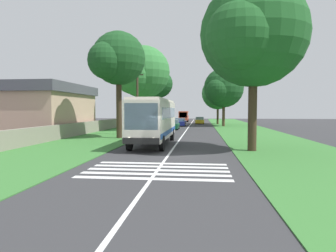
{
  "coord_description": "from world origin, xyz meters",
  "views": [
    {
      "loc": [
        -19.12,
        -2.05,
        2.88
      ],
      "look_at": [
        4.47,
        0.54,
        1.6
      ],
      "focal_mm": 32.23,
      "sensor_mm": 36.0,
      "label": 1
    }
  ],
  "objects_px": {
    "trailing_car_0": "(173,125)",
    "roadside_tree_right_1": "(223,89)",
    "roadside_tree_right_2": "(251,37)",
    "roadside_building": "(42,109)",
    "roadside_tree_left_0": "(158,85)",
    "coach_bus": "(154,119)",
    "roadside_tree_right_0": "(217,94)",
    "utility_pole": "(137,101)",
    "trailing_minibus_0": "(184,115)",
    "trailing_car_1": "(180,122)",
    "roadside_tree_left_1": "(117,60)",
    "roadside_tree_left_2": "(142,74)",
    "trailing_car_2": "(200,121)"
  },
  "relations": [
    {
      "from": "trailing_car_2",
      "to": "trailing_minibus_0",
      "type": "height_order",
      "value": "trailing_minibus_0"
    },
    {
      "from": "trailing_car_2",
      "to": "roadside_tree_left_1",
      "type": "relative_size",
      "value": 0.41
    },
    {
      "from": "roadside_tree_left_1",
      "to": "roadside_tree_left_2",
      "type": "distance_m",
      "value": 12.52
    },
    {
      "from": "roadside_tree_left_0",
      "to": "roadside_tree_right_2",
      "type": "distance_m",
      "value": 33.38
    },
    {
      "from": "roadside_tree_right_1",
      "to": "trailing_car_1",
      "type": "bearing_deg",
      "value": 93.66
    },
    {
      "from": "coach_bus",
      "to": "utility_pole",
      "type": "height_order",
      "value": "utility_pole"
    },
    {
      "from": "roadside_tree_right_0",
      "to": "roadside_tree_right_1",
      "type": "relative_size",
      "value": 0.92
    },
    {
      "from": "roadside_tree_right_2",
      "to": "roadside_building",
      "type": "height_order",
      "value": "roadside_tree_right_2"
    },
    {
      "from": "trailing_car_0",
      "to": "roadside_tree_right_1",
      "type": "relative_size",
      "value": 0.43
    },
    {
      "from": "roadside_tree_right_1",
      "to": "utility_pole",
      "type": "distance_m",
      "value": 22.64
    },
    {
      "from": "roadside_tree_left_0",
      "to": "roadside_tree_left_1",
      "type": "relative_size",
      "value": 0.93
    },
    {
      "from": "roadside_tree_right_2",
      "to": "roadside_tree_right_1",
      "type": "bearing_deg",
      "value": -0.68
    },
    {
      "from": "roadside_tree_left_1",
      "to": "coach_bus",
      "type": "bearing_deg",
      "value": -137.4
    },
    {
      "from": "roadside_tree_left_0",
      "to": "roadside_tree_right_2",
      "type": "height_order",
      "value": "roadside_tree_right_2"
    },
    {
      "from": "trailing_car_2",
      "to": "roadside_tree_left_2",
      "type": "height_order",
      "value": "roadside_tree_left_2"
    },
    {
      "from": "trailing_minibus_0",
      "to": "roadside_tree_right_2",
      "type": "height_order",
      "value": "roadside_tree_right_2"
    },
    {
      "from": "trailing_car_1",
      "to": "roadside_tree_left_2",
      "type": "height_order",
      "value": "roadside_tree_left_2"
    },
    {
      "from": "roadside_tree_left_1",
      "to": "roadside_tree_right_1",
      "type": "height_order",
      "value": "roadside_tree_left_1"
    },
    {
      "from": "coach_bus",
      "to": "utility_pole",
      "type": "distance_m",
      "value": 9.86
    },
    {
      "from": "roadside_tree_left_0",
      "to": "roadside_tree_left_2",
      "type": "height_order",
      "value": "roadside_tree_left_2"
    },
    {
      "from": "roadside_tree_left_1",
      "to": "roadside_tree_left_2",
      "type": "xyz_separation_m",
      "value": [
        12.52,
        -0.11,
        0.08
      ]
    },
    {
      "from": "trailing_car_1",
      "to": "roadside_tree_right_2",
      "type": "height_order",
      "value": "roadside_tree_right_2"
    },
    {
      "from": "trailing_car_2",
      "to": "roadside_tree_left_2",
      "type": "bearing_deg",
      "value": 158.26
    },
    {
      "from": "trailing_minibus_0",
      "to": "roadside_building",
      "type": "height_order",
      "value": "roadside_building"
    },
    {
      "from": "roadside_tree_left_2",
      "to": "trailing_car_1",
      "type": "bearing_deg",
      "value": -23.08
    },
    {
      "from": "coach_bus",
      "to": "roadside_tree_right_0",
      "type": "xyz_separation_m",
      "value": [
        36.01,
        -6.98,
        3.8
      ]
    },
    {
      "from": "trailing_car_1",
      "to": "roadside_tree_right_1",
      "type": "relative_size",
      "value": 0.43
    },
    {
      "from": "roadside_tree_right_2",
      "to": "utility_pole",
      "type": "xyz_separation_m",
      "value": [
        12.19,
        10.58,
        -3.98
      ]
    },
    {
      "from": "roadside_tree_left_2",
      "to": "utility_pole",
      "type": "bearing_deg",
      "value": -172.8
    },
    {
      "from": "trailing_car_1",
      "to": "trailing_minibus_0",
      "type": "bearing_deg",
      "value": 1.39
    },
    {
      "from": "trailing_car_0",
      "to": "roadside_tree_right_2",
      "type": "distance_m",
      "value": 24.73
    },
    {
      "from": "trailing_car_1",
      "to": "roadside_tree_left_0",
      "type": "bearing_deg",
      "value": 87.28
    },
    {
      "from": "trailing_minibus_0",
      "to": "roadside_tree_right_0",
      "type": "height_order",
      "value": "roadside_tree_right_0"
    },
    {
      "from": "roadside_tree_right_1",
      "to": "roadside_tree_right_2",
      "type": "bearing_deg",
      "value": 179.32
    },
    {
      "from": "trailing_car_1",
      "to": "roadside_tree_right_0",
      "type": "height_order",
      "value": "roadside_tree_right_0"
    },
    {
      "from": "roadside_building",
      "to": "roadside_tree_left_1",
      "type": "bearing_deg",
      "value": -110.14
    },
    {
      "from": "trailing_minibus_0",
      "to": "roadside_tree_right_1",
      "type": "relative_size",
      "value": 0.59
    },
    {
      "from": "roadside_tree_left_0",
      "to": "trailing_car_0",
      "type": "bearing_deg",
      "value": -159.41
    },
    {
      "from": "roadside_tree_right_1",
      "to": "roadside_tree_left_0",
      "type": "bearing_deg",
      "value": 91.46
    },
    {
      "from": "trailing_car_2",
      "to": "utility_pole",
      "type": "relative_size",
      "value": 0.58
    },
    {
      "from": "coach_bus",
      "to": "trailing_car_1",
      "type": "xyz_separation_m",
      "value": [
        28.27,
        -0.22,
        -1.48
      ]
    },
    {
      "from": "trailing_car_0",
      "to": "roadside_tree_left_0",
      "type": "height_order",
      "value": "roadside_tree_left_0"
    },
    {
      "from": "trailing_car_2",
      "to": "trailing_minibus_0",
      "type": "xyz_separation_m",
      "value": [
        9.86,
        3.82,
        0.88
      ]
    },
    {
      "from": "trailing_minibus_0",
      "to": "roadside_tree_left_2",
      "type": "height_order",
      "value": "roadside_tree_left_2"
    },
    {
      "from": "trailing_car_1",
      "to": "trailing_minibus_0",
      "type": "height_order",
      "value": "trailing_minibus_0"
    },
    {
      "from": "trailing_minibus_0",
      "to": "roadside_tree_right_0",
      "type": "bearing_deg",
      "value": -147.36
    },
    {
      "from": "coach_bus",
      "to": "utility_pole",
      "type": "xyz_separation_m",
      "value": [
        9.11,
        3.35,
        1.74
      ]
    },
    {
      "from": "utility_pole",
      "to": "trailing_car_0",
      "type": "bearing_deg",
      "value": -16.74
    },
    {
      "from": "roadside_tree_right_0",
      "to": "roadside_tree_left_1",
      "type": "bearing_deg",
      "value": 159.73
    },
    {
      "from": "roadside_tree_left_1",
      "to": "roadside_tree_right_1",
      "type": "bearing_deg",
      "value": -26.95
    }
  ]
}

